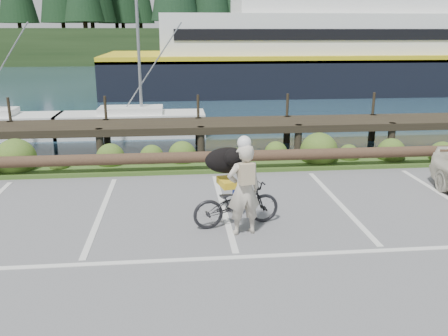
# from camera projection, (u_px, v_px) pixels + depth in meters

# --- Properties ---
(ground) EXTENTS (72.00, 72.00, 0.00)m
(ground) POSITION_uv_depth(u_px,v_px,m) (234.00, 247.00, 8.43)
(ground) COLOR #5E5E61
(harbor_backdrop) EXTENTS (170.00, 160.00, 30.00)m
(harbor_backdrop) POSITION_uv_depth(u_px,v_px,m) (182.00, 52.00, 83.46)
(harbor_backdrop) COLOR #1B3142
(harbor_backdrop) RESTS_ON ground
(vegetation_strip) EXTENTS (34.00, 1.60, 0.10)m
(vegetation_strip) POSITION_uv_depth(u_px,v_px,m) (212.00, 164.00, 13.47)
(vegetation_strip) COLOR #3D5B21
(vegetation_strip) RESTS_ON ground
(log_rail) EXTENTS (32.00, 0.30, 0.60)m
(log_rail) POSITION_uv_depth(u_px,v_px,m) (214.00, 173.00, 12.82)
(log_rail) COLOR #443021
(log_rail) RESTS_ON ground
(bicycle) EXTENTS (1.83, 0.95, 0.92)m
(bicycle) POSITION_uv_depth(u_px,v_px,m) (236.00, 203.00, 9.26)
(bicycle) COLOR black
(bicycle) RESTS_ON ground
(cyclist) EXTENTS (0.71, 0.54, 1.75)m
(cyclist) POSITION_uv_depth(u_px,v_px,m) (244.00, 190.00, 8.77)
(cyclist) COLOR beige
(cyclist) RESTS_ON ground
(dog) EXTENTS (0.63, 1.00, 0.53)m
(dog) POSITION_uv_depth(u_px,v_px,m) (228.00, 160.00, 9.57)
(dog) COLOR black
(dog) RESTS_ON bicycle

